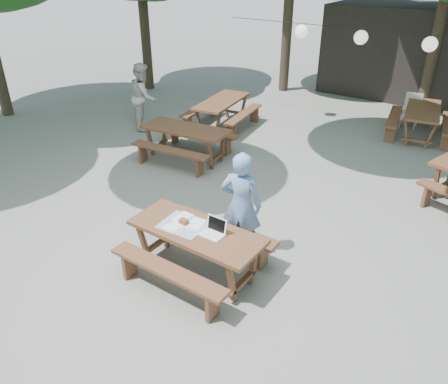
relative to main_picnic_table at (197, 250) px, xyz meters
name	(u,v)px	position (x,y,z in m)	size (l,w,h in m)	color
ground	(230,235)	(-0.13, 1.07, -0.39)	(80.00, 80.00, 0.00)	slate
pavilion	(425,52)	(0.37, 11.57, 1.01)	(6.00, 3.00, 2.80)	black
main_picnic_table	(197,250)	(0.00, 0.00, 0.00)	(2.00, 1.58, 0.75)	#512E1C
picnic_table_nw	(186,143)	(-2.75, 3.13, 0.00)	(2.08, 1.78, 0.75)	#512E1C
picnic_table_far_w	(222,113)	(-3.28, 5.33, 0.00)	(1.84, 2.11, 0.75)	#512E1C
picnic_table_far_e	(420,122)	(1.35, 7.65, 0.00)	(1.89, 2.15, 0.75)	#512E1C
woman	(241,205)	(0.27, 0.77, 0.48)	(0.63, 0.42, 1.74)	#6B8EC4
second_person	(143,96)	(-4.95, 4.08, 0.49)	(0.85, 0.66, 1.75)	silver
plastic_chair	(409,118)	(0.95, 8.27, -0.13)	(0.47, 0.47, 0.90)	silver
laptop	(214,230)	(0.27, 0.07, 0.42)	(0.33, 0.26, 0.24)	white
tabletop_clutter	(184,224)	(-0.23, 0.01, 0.37)	(0.69, 0.59, 0.08)	#3371B1
paper_lanterns	(361,37)	(-0.31, 7.07, 2.02)	(9.00, 0.34, 0.38)	black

